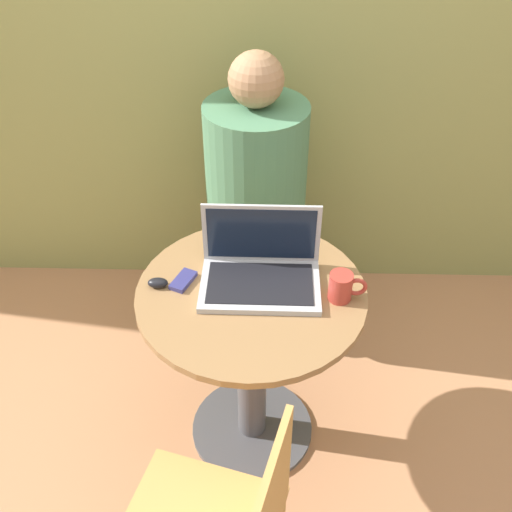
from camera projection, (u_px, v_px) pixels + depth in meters
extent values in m
plane|color=tan|center=(252.00, 429.00, 2.31)|extent=(12.00, 12.00, 0.00)
cube|color=#939956|center=(258.00, 4.00, 2.23)|extent=(7.00, 0.05, 2.60)
cylinder|color=#4C4C51|center=(252.00, 427.00, 2.31)|extent=(0.46, 0.46, 0.02)
cylinder|color=#4C4C51|center=(252.00, 368.00, 2.09)|extent=(0.10, 0.10, 0.68)
cylinder|color=olive|center=(251.00, 294.00, 1.86)|extent=(0.72, 0.72, 0.02)
cube|color=#B7B7BC|center=(260.00, 286.00, 1.86)|extent=(0.37, 0.24, 0.02)
cube|color=black|center=(260.00, 283.00, 1.85)|extent=(0.33, 0.19, 0.00)
cube|color=#B7B7BC|center=(261.00, 233.00, 1.88)|extent=(0.37, 0.01, 0.21)
cube|color=#141E33|center=(261.00, 234.00, 1.87)|extent=(0.34, 0.00, 0.19)
cube|color=navy|center=(183.00, 280.00, 1.88)|extent=(0.08, 0.11, 0.02)
ellipsoid|color=black|center=(158.00, 283.00, 1.86)|extent=(0.06, 0.04, 0.03)
cylinder|color=#B2382D|center=(340.00, 287.00, 1.80)|extent=(0.07, 0.07, 0.09)
torus|color=#B2382D|center=(357.00, 287.00, 1.80)|extent=(0.07, 0.01, 0.07)
cylinder|color=tan|center=(168.00, 499.00, 1.87)|extent=(0.04, 0.04, 0.43)
cube|color=brown|center=(252.00, 259.00, 2.75)|extent=(0.44, 0.59, 0.46)
cylinder|color=#4C7F5B|center=(256.00, 178.00, 2.31)|extent=(0.39, 0.39, 0.59)
sphere|color=#A87A56|center=(255.00, 79.00, 2.06)|extent=(0.20, 0.20, 0.20)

